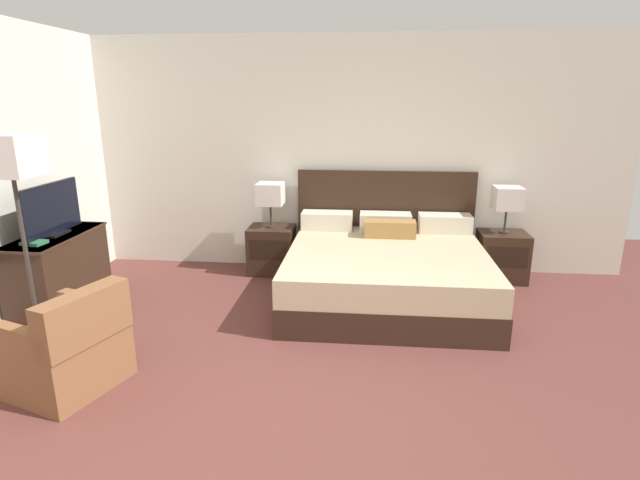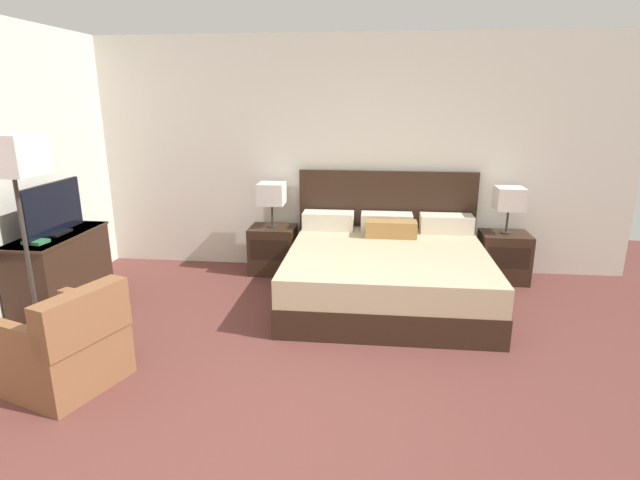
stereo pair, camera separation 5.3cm
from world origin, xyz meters
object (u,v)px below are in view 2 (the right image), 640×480
table_lamp_left (272,194)px  armchair_by_window (66,349)px  nightstand_left (273,249)px  dresser (61,270)px  nightstand_right (503,257)px  bed (387,270)px  table_lamp_right (509,199)px  tv (53,210)px  book_red_cover (36,242)px  floor_lamp (13,168)px

table_lamp_left → armchair_by_window: 2.83m
nightstand_left → dresser: size_ratio=0.50×
nightstand_right → bed: bearing=-152.7°
bed → table_lamp_left: bearing=152.6°
nightstand_right → dresser: (-4.51, -1.25, 0.11)m
table_lamp_right → table_lamp_left: bearing=180.0°
table_lamp_left → dresser: table_lamp_left is taller
bed → table_lamp_left: bed is taller
bed → tv: (-3.18, -0.56, 0.68)m
nightstand_right → table_lamp_right: bearing=90.0°
bed → book_red_cover: 3.31m
book_red_cover → floor_lamp: bearing=-58.4°
tv → book_red_cover: bearing=-87.0°
table_lamp_right → nightstand_left: bearing=-180.0°
bed → floor_lamp: (-2.77, -1.52, 1.21)m
nightstand_right → armchair_by_window: bearing=-144.6°
bed → nightstand_left: (-1.32, 0.68, -0.03)m
dresser → tv: bearing=80.1°
nightstand_left → floor_lamp: (-1.44, -2.20, 1.24)m
book_red_cover → floor_lamp: (0.39, -0.64, 0.75)m
bed → table_lamp_left: size_ratio=3.97×
dresser → nightstand_right: bearing=15.6°
floor_lamp → dresser: bearing=113.5°
bed → dresser: bearing=-169.8°
table_lamp_right → dresser: (-4.51, -1.26, -0.56)m
dresser → tv: tv is taller
bed → tv: bearing=-170.1°
tv → book_red_cover: tv is taller
table_lamp_right → tv: (-4.50, -1.24, 0.04)m
table_lamp_right → floor_lamp: 4.68m
bed → nightstand_right: (1.32, 0.68, -0.03)m
table_lamp_right → dresser: size_ratio=0.47×
table_lamp_left → floor_lamp: bearing=-123.2°
dresser → bed: bearing=10.2°
dresser → floor_lamp: (0.41, -0.95, 1.13)m
floor_lamp → armchair_by_window: bearing=-38.6°
bed → dresser: (-3.18, -0.57, 0.08)m
nightstand_right → armchair_by_window: (-3.63, -2.58, 0.01)m
nightstand_left → dresser: bearing=-146.0°
nightstand_right → table_lamp_left: size_ratio=1.06×
tv → table_lamp_right: bearing=15.4°
nightstand_right → dresser: bearing=-164.4°
nightstand_left → floor_lamp: 2.91m
nightstand_right → table_lamp_right: table_lamp_right is taller
nightstand_left → tv: (-1.85, -1.24, 0.71)m
bed → armchair_by_window: (-2.30, -1.89, -0.02)m
book_red_cover → armchair_by_window: size_ratio=0.22×
table_lamp_right → floor_lamp: size_ratio=0.30×
nightstand_left → table_lamp_right: size_ratio=1.06×
bed → floor_lamp: bearing=-151.2°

